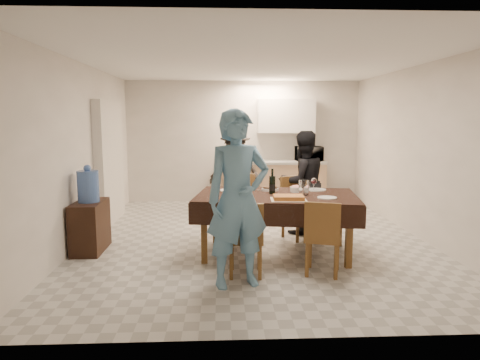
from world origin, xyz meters
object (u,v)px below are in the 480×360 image
object	(u,v)px
microwave	(309,154)
person_kitchen	(235,169)
water_pitcher	(304,187)
savoury_tart	(289,198)
dining_table	(276,197)
person_far	(302,183)
wine_bottle	(272,181)
water_jug	(88,186)
console	(90,226)
person_near	(238,199)

from	to	relation	value
microwave	person_kitchen	xyz separation A→B (m)	(-1.58, -0.45, -0.26)
water_pitcher	savoury_tart	world-z (taller)	water_pitcher
dining_table	savoury_tart	size ratio (longest dim) A/B	5.13
microwave	person_kitchen	world-z (taller)	person_kitchen
person_far	dining_table	bearing A→B (deg)	44.34
wine_bottle	person_kitchen	xyz separation A→B (m)	(-0.38, 2.95, -0.18)
savoury_tart	person_far	world-z (taller)	person_far
savoury_tart	person_far	distance (m)	1.50
savoury_tart	microwave	size ratio (longest dim) A/B	0.79
water_jug	person_far	world-z (taller)	person_far
console	person_near	xyz separation A→B (m)	(1.96, -1.31, 0.61)
dining_table	savoury_tart	distance (m)	0.40
water_pitcher	savoury_tart	bearing A→B (deg)	-127.15
wine_bottle	microwave	size ratio (longest dim) A/B	0.61
microwave	person_kitchen	size ratio (longest dim) A/B	0.35
savoury_tart	console	bearing A→B (deg)	166.33
console	savoury_tart	world-z (taller)	savoury_tart
dining_table	savoury_tart	xyz separation A→B (m)	(0.10, -0.38, 0.06)
console	water_pitcher	distance (m)	2.94
person_far	person_kitchen	size ratio (longest dim) A/B	1.01
water_pitcher	microwave	world-z (taller)	microwave
dining_table	water_pitcher	xyz separation A→B (m)	(0.35, -0.05, 0.14)
water_pitcher	person_near	world-z (taller)	person_near
water_pitcher	person_near	distance (m)	1.35
dining_table	person_kitchen	bearing A→B (deg)	106.52
person_far	savoury_tart	bearing A→B (deg)	54.52
person_near	microwave	bearing A→B (deg)	52.92
person_near	water_jug	bearing A→B (deg)	129.95
wine_bottle	dining_table	bearing A→B (deg)	-45.00
dining_table	water_pitcher	size ratio (longest dim) A/B	11.08
microwave	person_far	world-z (taller)	person_far
water_pitcher	person_far	world-z (taller)	person_far
dining_table	wine_bottle	bearing A→B (deg)	143.29
water_pitcher	savoury_tart	size ratio (longest dim) A/B	0.46
savoury_tart	person_kitchen	size ratio (longest dim) A/B	0.27
person_near	water_pitcher	bearing A→B (deg)	31.58
water_jug	person_near	bearing A→B (deg)	-33.62
person_far	water_pitcher	bearing A→B (deg)	61.68
person_kitchen	person_far	bearing A→B (deg)	-63.23
savoury_tart	microwave	xyz separation A→B (m)	(1.05, 3.83, 0.23)
console	water_pitcher	bearing A→B (deg)	-6.09
dining_table	person_near	xyz separation A→B (m)	(-0.55, -1.05, 0.18)
wine_bottle	person_kitchen	distance (m)	2.98
dining_table	person_far	size ratio (longest dim) A/B	1.38
person_near	person_kitchen	size ratio (longest dim) A/B	1.19
dining_table	microwave	xyz separation A→B (m)	(1.15, 3.45, 0.29)
microwave	water_jug	bearing A→B (deg)	41.12
dining_table	console	distance (m)	2.56
water_jug	person_far	xyz separation A→B (m)	(3.06, 0.79, -0.09)
dining_table	console	bearing A→B (deg)	-177.51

